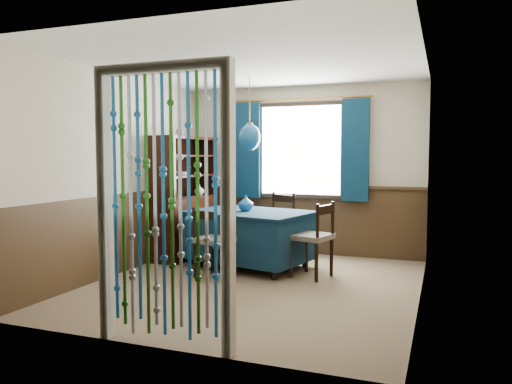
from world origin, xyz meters
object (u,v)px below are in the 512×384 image
at_px(chair_left, 194,225).
at_px(sideboard, 185,215).
at_px(chair_far, 276,224).
at_px(pendant_lamp, 250,137).
at_px(vase_table, 246,204).
at_px(bowl_shelf, 181,173).
at_px(vase_sideboard, 199,189).
at_px(chair_right, 314,237).
at_px(chair_near, 213,241).
at_px(dining_table, 250,235).

height_order(chair_left, sideboard, sideboard).
bearing_deg(chair_left, chair_far, 139.62).
bearing_deg(chair_far, pendant_lamp, 101.74).
xyz_separation_m(vase_table, bowl_shelf, (-1.06, 0.19, 0.38)).
relative_size(chair_left, vase_sideboard, 5.19).
distance_m(chair_right, vase_sideboard, 2.30).
height_order(chair_near, pendant_lamp, pendant_lamp).
bearing_deg(dining_table, chair_far, 92.30).
distance_m(chair_near, chair_far, 1.42).
relative_size(dining_table, chair_near, 2.07).
height_order(chair_near, vase_sideboard, vase_sideboard).
bearing_deg(pendant_lamp, chair_left, 169.58).
relative_size(chair_near, chair_right, 0.93).
distance_m(chair_far, pendant_lamp, 1.41).
relative_size(chair_far, chair_right, 1.02).
bearing_deg(chair_right, dining_table, 91.70).
relative_size(chair_near, bowl_shelf, 3.84).
relative_size(bowl_shelf, vase_sideboard, 1.25).
bearing_deg(pendant_lamp, vase_table, -170.92).
bearing_deg(sideboard, dining_table, -15.87).
xyz_separation_m(bowl_shelf, vase_sideboard, (0.00, 0.55, -0.26)).
bearing_deg(bowl_shelf, chair_far, 22.11).
height_order(dining_table, chair_right, chair_right).
xyz_separation_m(sideboard, pendant_lamp, (1.18, -0.38, 1.11)).
xyz_separation_m(chair_near, bowl_shelf, (-0.90, 0.86, 0.77)).
distance_m(chair_far, chair_right, 1.21).
bearing_deg(chair_left, chair_near, 62.33).
relative_size(chair_far, sideboard, 0.54).
xyz_separation_m(chair_right, vase_sideboard, (-2.04, 0.96, 0.47)).
distance_m(pendant_lamp, vase_sideboard, 1.53).
bearing_deg(dining_table, bowl_shelf, -175.79).
height_order(chair_right, sideboard, sideboard).
bearing_deg(vase_table, pendant_lamp, 9.08).
bearing_deg(chair_far, chair_near, 98.60).
distance_m(pendant_lamp, vase_table, 0.87).
relative_size(dining_table, vase_table, 9.24).
bearing_deg(chair_far, vase_table, 97.74).
xyz_separation_m(chair_far, sideboard, (-1.31, -0.31, 0.11)).
xyz_separation_m(sideboard, bowl_shelf, (0.06, -0.20, 0.62)).
height_order(chair_left, chair_right, chair_left).
bearing_deg(chair_near, vase_sideboard, 137.38).
distance_m(dining_table, sideboard, 1.25).
bearing_deg(vase_table, chair_near, -103.48).
xyz_separation_m(chair_far, chair_left, (-1.05, -0.52, -0.01)).
bearing_deg(chair_far, chair_left, 49.61).
bearing_deg(bowl_shelf, chair_near, -43.76).
xyz_separation_m(chair_near, sideboard, (-0.96, 1.06, 0.15)).
relative_size(pendant_lamp, vase_table, 5.01).
bearing_deg(bowl_shelf, vase_sideboard, 90.00).
height_order(chair_far, pendant_lamp, pendant_lamp).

